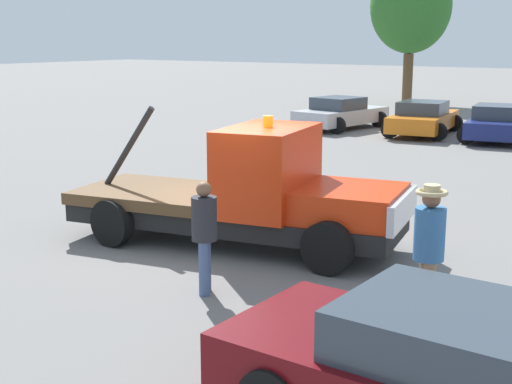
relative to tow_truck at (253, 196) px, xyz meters
name	(u,v)px	position (x,y,z in m)	size (l,w,h in m)	color
ground_plane	(234,243)	(-0.38, -0.08, -0.95)	(160.00, 160.00, 0.00)	slate
tow_truck	(253,196)	(0.00, 0.00, 0.00)	(6.55, 3.21, 2.51)	black
foreground_car	(485,384)	(5.52, -4.29, -0.30)	(5.39, 2.21, 1.34)	#5B0A0F
person_near_truck	(429,243)	(3.98, -1.70, 0.18)	(0.42, 0.42, 1.91)	#847051
person_at_hood	(204,230)	(0.80, -2.47, 0.04)	(0.38, 0.38, 1.72)	#475B84
parked_car_silver	(341,113)	(-6.63, 16.28, -0.30)	(2.94, 4.61, 1.34)	#B7B7BC
parked_car_orange	(423,118)	(-3.05, 16.40, -0.30)	(2.90, 4.75, 1.34)	orange
parked_car_navy	(499,123)	(-0.13, 16.46, -0.30)	(2.98, 4.68, 1.34)	navy
tree_left	(411,6)	(-8.80, 28.77, 4.52)	(4.56, 4.56, 8.15)	brown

